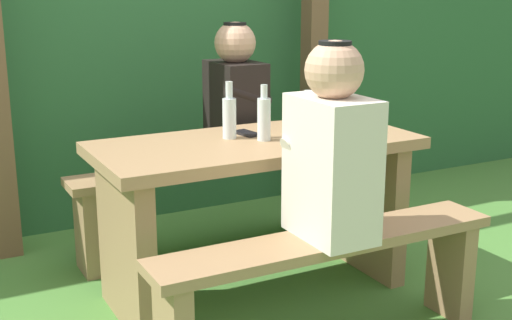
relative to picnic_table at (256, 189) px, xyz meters
name	(u,v)px	position (x,y,z in m)	size (l,w,h in m)	color
ground_plane	(256,291)	(0.00, 0.00, -0.49)	(12.00, 12.00, 0.00)	#4A8236
hedge_backdrop	(134,34)	(0.00, 1.63, 0.57)	(6.40, 0.81, 2.12)	#2B6233
pergola_post_right	(315,27)	(0.93, 1.00, 0.62)	(0.12, 0.12, 2.22)	brown
picnic_table	(256,189)	(0.00, 0.00, 0.00)	(1.40, 0.64, 0.71)	#9E7A51
bench_near	(328,269)	(0.00, -0.58, -0.16)	(1.40, 0.24, 0.46)	#9E7A51
bench_far	(204,190)	(0.00, 0.58, -0.16)	(1.40, 0.24, 0.46)	#9E7A51
person_white_shirt	(332,149)	(0.01, -0.57, 0.31)	(0.25, 0.35, 0.72)	silver
person_black_coat	(236,99)	(0.18, 0.57, 0.31)	(0.25, 0.35, 0.72)	black
drinking_glass	(294,124)	(0.19, 0.00, 0.28)	(0.07, 0.07, 0.10)	silver
bottle_left	(307,120)	(0.19, -0.11, 0.31)	(0.06, 0.06, 0.22)	silver
bottle_right	(229,116)	(-0.09, 0.08, 0.33)	(0.06, 0.06, 0.25)	silver
bottle_center	(264,117)	(0.02, -0.03, 0.33)	(0.06, 0.06, 0.24)	silver
cell_phone	(247,133)	(0.01, 0.11, 0.23)	(0.07, 0.14, 0.01)	black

